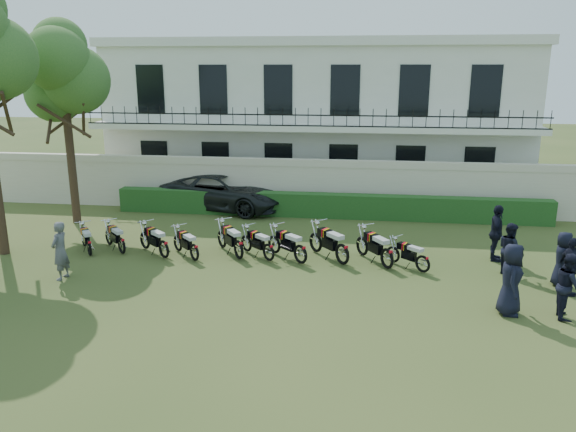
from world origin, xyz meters
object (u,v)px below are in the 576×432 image
(officer_4, at_px, (510,249))
(motorcycle_3, at_px, (194,248))
(motorcycle_2, at_px, (164,245))
(motorcycle_8, at_px, (387,253))
(motorcycle_0, at_px, (89,244))
(officer_1, at_px, (569,286))
(motorcycle_9, at_px, (423,260))
(officer_2, at_px, (571,267))
(inspector, at_px, (60,251))
(motorcycle_7, at_px, (342,249))
(motorcycle_5, at_px, (269,248))
(officer_5, at_px, (496,233))
(tree_west_near, at_px, (63,73))
(suv, at_px, (224,192))
(motorcycle_1, at_px, (121,242))
(officer_3, at_px, (562,259))
(motorcycle_6, at_px, (300,250))
(officer_0, at_px, (511,279))
(motorcycle_4, at_px, (239,245))

(officer_4, bearing_deg, motorcycle_3, 74.76)
(motorcycle_2, relative_size, motorcycle_8, 0.85)
(motorcycle_0, height_order, officer_1, officer_1)
(motorcycle_9, relative_size, officer_2, 0.80)
(inspector, height_order, officer_2, inspector)
(motorcycle_7, relative_size, motorcycle_9, 1.29)
(motorcycle_5, height_order, motorcycle_7, motorcycle_7)
(inspector, xyz_separation_m, officer_4, (13.22, 2.20, -0.07))
(motorcycle_9, xyz_separation_m, officer_5, (2.42, 1.50, 0.50))
(tree_west_near, xyz_separation_m, officer_5, (15.71, -2.48, -4.96))
(motorcycle_9, distance_m, suv, 10.56)
(motorcycle_1, distance_m, officer_2, 13.77)
(motorcycle_5, relative_size, suv, 0.25)
(motorcycle_2, height_order, officer_3, officer_3)
(motorcycle_6, height_order, officer_5, officer_5)
(motorcycle_6, xyz_separation_m, officer_0, (5.68, -2.95, 0.44))
(suv, bearing_deg, tree_west_near, 133.75)
(motorcycle_3, xyz_separation_m, motorcycle_9, (7.22, -0.07, -0.02))
(officer_0, bearing_deg, motorcycle_3, 81.46)
(motorcycle_6, xyz_separation_m, motorcycle_7, (1.32, 0.10, 0.04))
(motorcycle_8, bearing_deg, motorcycle_1, 144.77)
(motorcycle_0, distance_m, motorcycle_4, 5.01)
(officer_2, bearing_deg, officer_0, 115.55)
(motorcycle_7, bearing_deg, officer_5, -27.18)
(motorcycle_4, bearing_deg, motorcycle_2, 148.29)
(officer_4, bearing_deg, officer_2, -154.75)
(officer_1, xyz_separation_m, officer_2, (0.54, 1.52, -0.02))
(tree_west_near, distance_m, motorcycle_0, 7.13)
(officer_3, xyz_separation_m, officer_5, (-1.41, 2.00, 0.12))
(motorcycle_3, distance_m, officer_3, 11.07)
(motorcycle_7, xyz_separation_m, officer_0, (4.36, -3.05, 0.40))
(motorcycle_0, height_order, motorcycle_9, motorcycle_0)
(tree_west_near, bearing_deg, motorcycle_3, -32.74)
(motorcycle_5, distance_m, motorcycle_8, 3.78)
(tree_west_near, height_order, inspector, tree_west_near)
(motorcycle_6, distance_m, motorcycle_7, 1.33)
(officer_3, distance_m, officer_5, 2.45)
(motorcycle_6, relative_size, motorcycle_8, 0.86)
(motorcycle_3, bearing_deg, motorcycle_7, -40.45)
(tree_west_near, height_order, motorcycle_3, tree_west_near)
(motorcycle_1, relative_size, officer_5, 0.71)
(motorcycle_6, distance_m, officer_3, 7.66)
(motorcycle_5, xyz_separation_m, officer_4, (7.40, -0.15, 0.35))
(officer_0, distance_m, officer_1, 1.39)
(motorcycle_5, bearing_deg, officer_5, -38.37)
(motorcycle_8, relative_size, motorcycle_9, 1.34)
(motorcycle_4, relative_size, officer_0, 0.88)
(motorcycle_3, relative_size, officer_2, 0.82)
(motorcycle_6, bearing_deg, motorcycle_1, 130.91)
(motorcycle_1, height_order, inspector, inspector)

